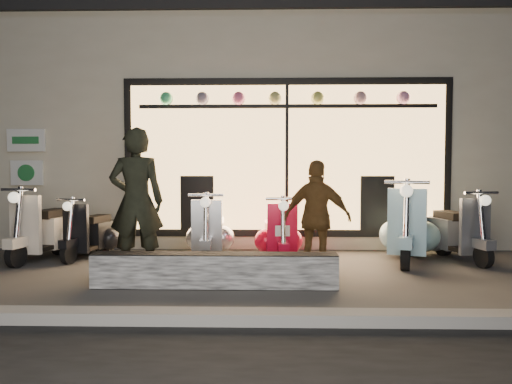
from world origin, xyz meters
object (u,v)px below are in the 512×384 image
graffiti_barrier (215,270)px  scooter_red (279,235)px  man (136,201)px  scooter_silver (209,232)px  woman (317,218)px

graffiti_barrier → scooter_red: scooter_red is taller
scooter_red → man: size_ratio=0.69×
scooter_silver → man: bearing=-127.5°
graffiti_barrier → scooter_silver: 1.90m
scooter_silver → scooter_red: scooter_silver is taller
scooter_silver → scooter_red: bearing=-13.0°
graffiti_barrier → woman: size_ratio=1.91×
graffiti_barrier → man: man is taller
graffiti_barrier → scooter_red: size_ratio=2.15×
scooter_red → woman: size_ratio=0.89×
graffiti_barrier → man: size_ratio=1.49×
scooter_silver → man: 1.53m
graffiti_barrier → scooter_red: (0.79, 1.67, 0.18)m
scooter_red → woman: (0.47, -0.96, 0.37)m
graffiti_barrier → man: 1.51m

